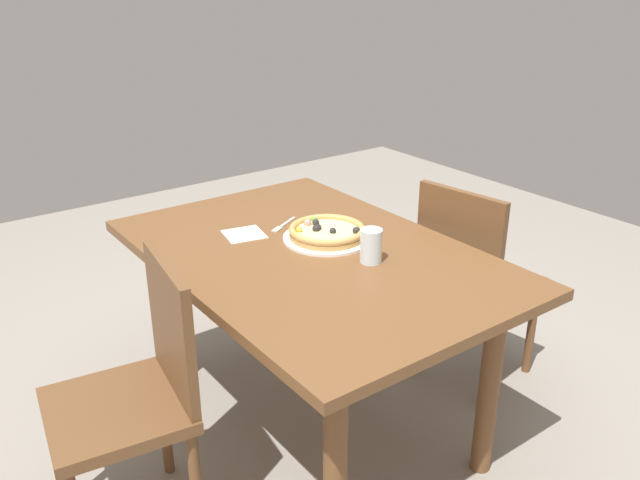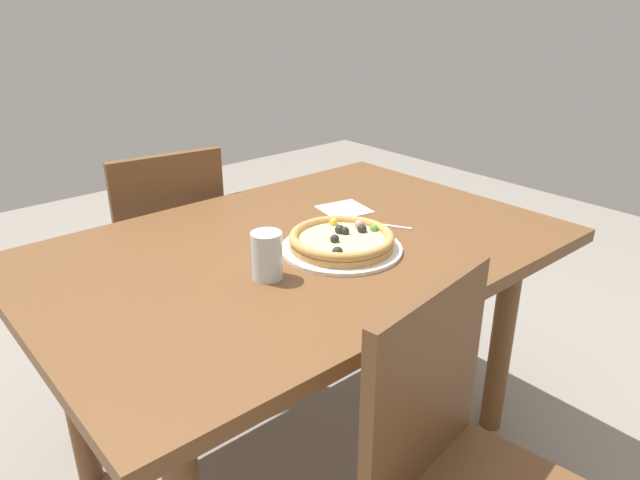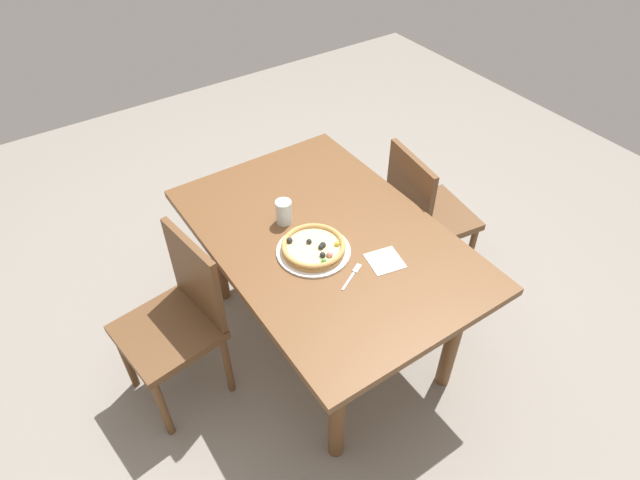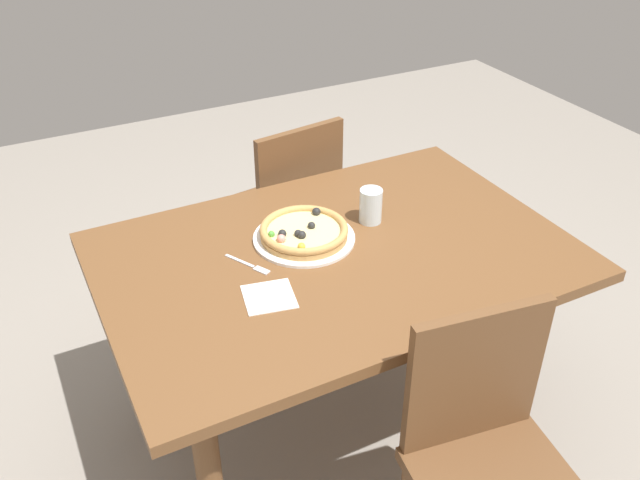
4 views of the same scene
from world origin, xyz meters
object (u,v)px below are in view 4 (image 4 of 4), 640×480
(pizza, at_px, (304,231))
(napkin, at_px, (269,297))
(plate, at_px, (304,238))
(drinking_glass, at_px, (371,206))
(dining_table, at_px, (336,276))
(chair_far, at_px, (489,460))
(fork, at_px, (251,266))
(chair_near, at_px, (285,208))

(pizza, height_order, napkin, pizza)
(plate, bearing_deg, drinking_glass, -179.79)
(dining_table, distance_m, chair_far, 0.72)
(chair_far, bearing_deg, fork, -57.37)
(dining_table, relative_size, chair_far, 1.64)
(fork, bearing_deg, plate, 77.79)
(dining_table, distance_m, fork, 0.29)
(chair_near, relative_size, pizza, 3.12)
(dining_table, distance_m, drinking_glass, 0.26)
(fork, xyz_separation_m, drinking_glass, (-0.45, -0.06, 0.06))
(fork, bearing_deg, chair_near, 119.91)
(plate, distance_m, fork, 0.21)
(chair_far, xyz_separation_m, plate, (0.13, -0.80, 0.25))
(dining_table, bearing_deg, plate, -61.57)
(chair_near, relative_size, drinking_glass, 7.51)
(chair_far, relative_size, pizza, 3.12)
(napkin, bearing_deg, dining_table, -157.47)
(chair_near, distance_m, chair_far, 1.39)
(chair_far, bearing_deg, chair_near, -84.52)
(chair_near, relative_size, chair_far, 1.00)
(plate, bearing_deg, napkin, 45.57)
(drinking_glass, bearing_deg, chair_near, -85.61)
(dining_table, bearing_deg, chair_near, -101.35)
(fork, bearing_deg, chair_far, -3.64)
(chair_far, relative_size, drinking_glass, 7.51)
(chair_near, height_order, drinking_glass, chair_near)
(dining_table, xyz_separation_m, plate, (0.06, -0.11, 0.10))
(plate, relative_size, drinking_glass, 2.78)
(chair_near, bearing_deg, pizza, -116.58)
(chair_far, height_order, napkin, chair_far)
(chair_far, xyz_separation_m, fork, (0.34, -0.74, 0.25))
(dining_table, distance_m, pizza, 0.17)
(chair_far, bearing_deg, drinking_glass, -89.67)
(chair_far, distance_m, pizza, 0.86)
(chair_near, height_order, chair_far, same)
(pizza, xyz_separation_m, drinking_glass, (-0.24, -0.00, 0.03))
(plate, xyz_separation_m, fork, (0.21, 0.06, -0.00))
(dining_table, bearing_deg, drinking_glass, -149.59)
(dining_table, distance_m, napkin, 0.31)
(chair_near, xyz_separation_m, fork, (0.40, 0.65, 0.25))
(chair_far, relative_size, napkin, 6.24)
(chair_far, height_order, plate, chair_far)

